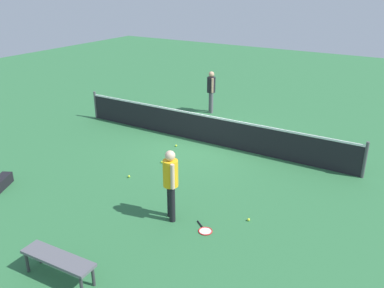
% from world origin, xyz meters
% --- Properties ---
extents(ground_plane, '(40.00, 40.00, 0.00)m').
position_xyz_m(ground_plane, '(0.00, 0.00, 0.00)').
color(ground_plane, '#2D6B3D').
extents(court_net, '(10.09, 0.09, 1.07)m').
position_xyz_m(court_net, '(0.00, 0.00, 0.50)').
color(court_net, '#4C4C51').
rests_on(court_net, ground_plane).
extents(player_near_side, '(0.48, 0.48, 1.70)m').
position_xyz_m(player_near_side, '(1.63, -4.49, 1.01)').
color(player_near_side, black).
rests_on(player_near_side, ground_plane).
extents(player_far_side, '(0.48, 0.48, 1.70)m').
position_xyz_m(player_far_side, '(-1.49, 3.01, 1.01)').
color(player_far_side, '#595960').
rests_on(player_far_side, ground_plane).
extents(tennis_racket_near_player, '(0.57, 0.48, 0.03)m').
position_xyz_m(tennis_racket_near_player, '(2.54, -4.52, 0.01)').
color(tennis_racket_near_player, red).
rests_on(tennis_racket_near_player, ground_plane).
extents(tennis_racket_far_player, '(0.39, 0.61, 0.03)m').
position_xyz_m(tennis_racket_far_player, '(-1.05, 2.35, 0.01)').
color(tennis_racket_far_player, blue).
rests_on(tennis_racket_far_player, ground_plane).
extents(tennis_ball_near_player, '(0.07, 0.07, 0.07)m').
position_xyz_m(tennis_ball_near_player, '(-0.54, -3.39, 0.03)').
color(tennis_ball_near_player, '#C6E033').
rests_on(tennis_ball_near_player, ground_plane).
extents(tennis_ball_by_net, '(0.07, 0.07, 0.07)m').
position_xyz_m(tennis_ball_by_net, '(3.20, -3.66, 0.03)').
color(tennis_ball_by_net, '#C6E033').
rests_on(tennis_ball_by_net, ground_plane).
extents(tennis_ball_midcourt, '(0.07, 0.07, 0.07)m').
position_xyz_m(tennis_ball_midcourt, '(-0.31, -2.13, 0.03)').
color(tennis_ball_midcourt, '#C6E033').
rests_on(tennis_ball_midcourt, ground_plane).
extents(tennis_ball_baseline, '(0.07, 0.07, 0.07)m').
position_xyz_m(tennis_ball_baseline, '(-0.66, -0.83, 0.03)').
color(tennis_ball_baseline, '#C6E033').
rests_on(tennis_ball_baseline, ground_plane).
extents(courtside_bench, '(1.52, 0.48, 0.48)m').
position_xyz_m(courtside_bench, '(1.02, -7.24, 0.42)').
color(courtside_bench, '#595960').
rests_on(courtside_bench, ground_plane).
extents(equipment_bag, '(0.61, 0.84, 0.28)m').
position_xyz_m(equipment_bag, '(-3.03, -5.64, 0.14)').
color(equipment_bag, black).
rests_on(equipment_bag, ground_plane).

